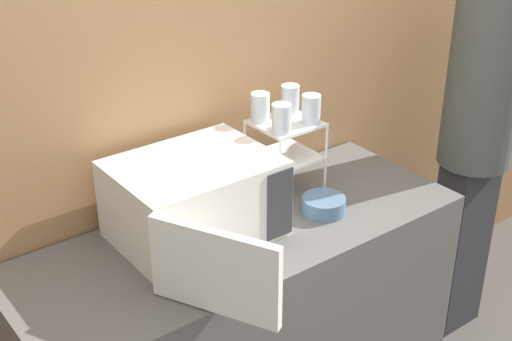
{
  "coord_description": "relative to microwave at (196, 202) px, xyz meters",
  "views": [
    {
      "loc": [
        -1.28,
        -1.44,
        2.28
      ],
      "look_at": [
        0.09,
        0.35,
        1.14
      ],
      "focal_mm": 50.0,
      "sensor_mm": 36.0,
      "label": 1
    }
  ],
  "objects": [
    {
      "name": "glass_back_right",
      "position": [
        0.55,
        0.16,
        0.2
      ],
      "size": [
        0.07,
        0.07,
        0.11
      ],
      "color": "silver",
      "rests_on": "dish_rack"
    },
    {
      "name": "bowl",
      "position": [
        0.48,
        -0.13,
        -0.12
      ],
      "size": [
        0.16,
        0.16,
        0.06
      ],
      "color": "slate",
      "rests_on": "counter"
    },
    {
      "name": "glass_front_left",
      "position": [
        0.4,
        0.03,
        0.2
      ],
      "size": [
        0.07,
        0.07,
        0.11
      ],
      "color": "silver",
      "rests_on": "dish_rack"
    },
    {
      "name": "glass_back_left",
      "position": [
        0.4,
        0.16,
        0.2
      ],
      "size": [
        0.07,
        0.07,
        0.11
      ],
      "color": "silver",
      "rests_on": "dish_rack"
    },
    {
      "name": "person",
      "position": [
        1.37,
        -0.14,
        -0.04
      ],
      "size": [
        0.32,
        0.32,
        1.82
      ],
      "color": "#2D2D33",
      "rests_on": "ground_plane"
    },
    {
      "name": "wall_back",
      "position": [
        0.15,
        0.31,
        0.22
      ],
      "size": [
        8.0,
        0.06,
        2.6
      ],
      "color": "#9E7047",
      "rests_on": "ground_plane"
    },
    {
      "name": "microwave",
      "position": [
        0.0,
        0.0,
        0.0
      ],
      "size": [
        0.57,
        0.81,
        0.29
      ],
      "color": "silver",
      "rests_on": "counter"
    },
    {
      "name": "glass_front_right",
      "position": [
        0.55,
        0.03,
        0.2
      ],
      "size": [
        0.07,
        0.07,
        0.11
      ],
      "color": "silver",
      "rests_on": "dish_rack"
    },
    {
      "name": "dish_rack",
      "position": [
        0.48,
        0.09,
        0.06
      ],
      "size": [
        0.24,
        0.23,
        0.29
      ],
      "color": "white",
      "rests_on": "counter"
    },
    {
      "name": "counter",
      "position": [
        0.15,
        -0.06,
        -0.61
      ],
      "size": [
        1.7,
        0.64,
        0.94
      ],
      "color": "#595654",
      "rests_on": "ground_plane"
    }
  ]
}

